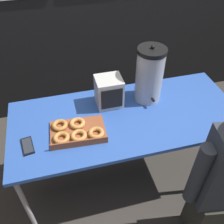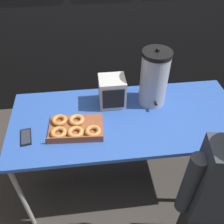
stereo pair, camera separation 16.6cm
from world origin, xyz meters
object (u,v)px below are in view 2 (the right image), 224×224
at_px(coffee_urn, 154,78).
at_px(space_heater, 112,92).
at_px(cell_phone, 26,137).
at_px(donut_box, 74,128).

height_order(coffee_urn, space_heater, coffee_urn).
bearing_deg(cell_phone, donut_box, -3.47).
bearing_deg(space_heater, cell_phone, -155.12).
relative_size(donut_box, space_heater, 1.70).
bearing_deg(cell_phone, coffee_urn, 7.83).
relative_size(coffee_urn, cell_phone, 2.89).
distance_m(donut_box, cell_phone, 0.31).
height_order(donut_box, cell_phone, donut_box).
relative_size(cell_phone, space_heater, 0.69).
height_order(donut_box, coffee_urn, coffee_urn).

